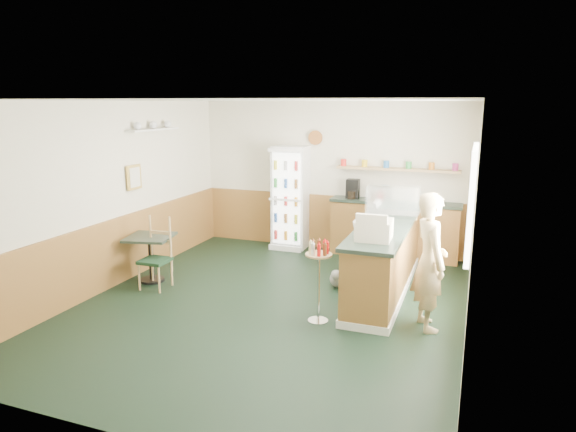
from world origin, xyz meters
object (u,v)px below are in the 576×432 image
at_px(display_case, 393,201).
at_px(cafe_table, 151,250).
at_px(condiment_stand, 319,269).
at_px(cash_register, 374,230).
at_px(cafe_chair, 158,251).
at_px(drinks_fridge, 290,198).
at_px(shopkeeper, 430,262).

xyz_separation_m(display_case, cafe_table, (-3.40, -1.34, -0.73)).
bearing_deg(display_case, condiment_stand, -107.27).
distance_m(cash_register, condiment_stand, 0.85).
bearing_deg(condiment_stand, cafe_chair, 171.41).
relative_size(drinks_fridge, shopkeeper, 1.14).
height_order(cash_register, shopkeeper, shopkeeper).
relative_size(condiment_stand, cafe_table, 1.33).
xyz_separation_m(condiment_stand, cafe_chair, (-2.59, 0.39, -0.14)).
bearing_deg(cash_register, display_case, 87.72).
xyz_separation_m(display_case, cafe_chair, (-3.17, -1.49, -0.68)).
height_order(drinks_fridge, shopkeeper, drinks_fridge).
relative_size(display_case, condiment_stand, 0.76).
relative_size(display_case, cafe_chair, 0.74).
bearing_deg(condiment_stand, cash_register, 35.99).
height_order(cash_register, condiment_stand, cash_register).
height_order(display_case, cafe_table, display_case).
xyz_separation_m(cash_register, cafe_table, (-3.40, 0.11, -0.63)).
distance_m(condiment_stand, cafe_table, 2.87).
relative_size(display_case, cafe_table, 1.01).
distance_m(shopkeeper, cafe_table, 4.12).
distance_m(condiment_stand, cafe_chair, 2.62).
relative_size(cash_register, cafe_chair, 0.42).
distance_m(shopkeeper, cafe_chair, 3.88).
bearing_deg(display_case, cash_register, -90.00).
distance_m(display_case, cafe_table, 3.73).
bearing_deg(shopkeeper, cafe_table, 62.88).
bearing_deg(cash_register, cafe_table, 175.84).
xyz_separation_m(condiment_stand, cafe_table, (-2.82, 0.54, -0.19)).
bearing_deg(cafe_chair, condiment_stand, -9.56).
bearing_deg(cafe_table, cafe_chair, -32.36).
xyz_separation_m(display_case, cash_register, (-0.00, -1.45, -0.10)).
bearing_deg(cafe_chair, shopkeeper, -2.32).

